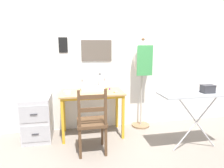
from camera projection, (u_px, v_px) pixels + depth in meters
The scene contains 13 objects.
ground_plane at pixel (94, 142), 3.09m from camera, with size 14.00×14.00×0.00m, color gray.
wall_back at pixel (89, 57), 3.41m from camera, with size 10.00×0.07×2.55m.
sewing_table at pixel (92, 98), 3.21m from camera, with size 1.01×0.54×0.74m.
sewing_machine at pixel (94, 83), 3.27m from camera, with size 0.39×0.17×0.30m.
fabric_bowl at pixel (67, 92), 3.05m from camera, with size 0.11×0.11×0.05m.
scissors at pixel (115, 92), 3.18m from camera, with size 0.10×0.11×0.01m.
thread_spool_near_machine at pixel (107, 89), 3.31m from camera, with size 0.04×0.04×0.04m.
thread_spool_mid_table at pixel (110, 89), 3.30m from camera, with size 0.04×0.04×0.04m.
wooden_chair at pixel (92, 123), 2.72m from camera, with size 0.40×0.38×0.93m.
filing_cabinet at pixel (38, 118), 3.16m from camera, with size 0.42×0.56×0.69m.
dress_form at pixel (142, 63), 3.47m from camera, with size 0.32×0.32×1.60m.
ironing_board at pixel (199, 96), 2.75m from camera, with size 1.09×0.37×0.84m.
storage_box at pixel (208, 89), 2.73m from camera, with size 0.18×0.12×0.11m.
Camera 1 is at (-0.28, -2.85, 1.49)m, focal length 32.00 mm.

